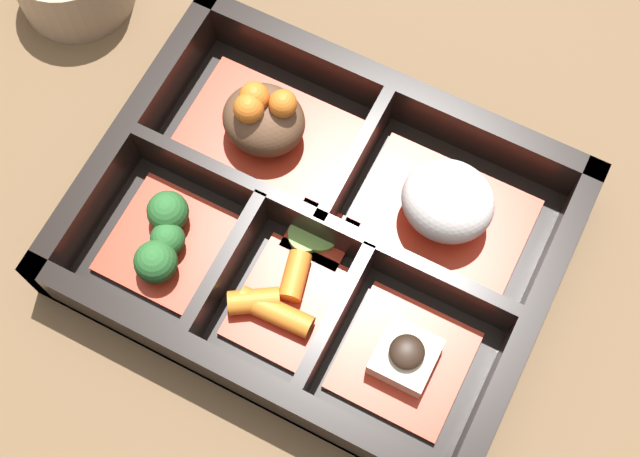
{
  "coord_description": "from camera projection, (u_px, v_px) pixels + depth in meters",
  "views": [
    {
      "loc": [
        0.09,
        -0.18,
        0.55
      ],
      "look_at": [
        0.0,
        0.0,
        0.03
      ],
      "focal_mm": 50.0,
      "sensor_mm": 36.0,
      "label": 1
    }
  ],
  "objects": [
    {
      "name": "bento_rim",
      "position": [
        318.0,
        232.0,
        0.56
      ],
      "size": [
        0.29,
        0.22,
        0.05
      ],
      "color": "black",
      "rests_on": "ground_plane"
    },
    {
      "name": "bowl_pickles",
      "position": [
        315.0,
        235.0,
        0.57
      ],
      "size": [
        0.04,
        0.04,
        0.01
      ],
      "color": "#B22D19",
      "rests_on": "bento_base"
    },
    {
      "name": "bowl_carrots",
      "position": [
        276.0,
        299.0,
        0.55
      ],
      "size": [
        0.06,
        0.07,
        0.02
      ],
      "color": "#B22D19",
      "rests_on": "bento_base"
    },
    {
      "name": "bento_base",
      "position": [
        320.0,
        239.0,
        0.58
      ],
      "size": [
        0.29,
        0.22,
        0.01
      ],
      "color": "black",
      "rests_on": "ground_plane"
    },
    {
      "name": "bowl_stew",
      "position": [
        264.0,
        122.0,
        0.58
      ],
      "size": [
        0.11,
        0.08,
        0.06
      ],
      "color": "#B22D19",
      "rests_on": "bento_base"
    },
    {
      "name": "bowl_greens",
      "position": [
        164.0,
        240.0,
        0.56
      ],
      "size": [
        0.07,
        0.07,
        0.03
      ],
      "color": "#B22D19",
      "rests_on": "bento_base"
    },
    {
      "name": "bowl_tofu",
      "position": [
        404.0,
        358.0,
        0.54
      ],
      "size": [
        0.07,
        0.07,
        0.03
      ],
      "color": "#B22D19",
      "rests_on": "bento_base"
    },
    {
      "name": "ground_plane",
      "position": [
        320.0,
        242.0,
        0.58
      ],
      "size": [
        3.0,
        3.0,
        0.0
      ],
      "primitive_type": "plane",
      "color": "brown"
    },
    {
      "name": "bowl_rice",
      "position": [
        446.0,
        205.0,
        0.56
      ],
      "size": [
        0.11,
        0.08,
        0.05
      ],
      "color": "#B22D19",
      "rests_on": "bento_base"
    }
  ]
}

